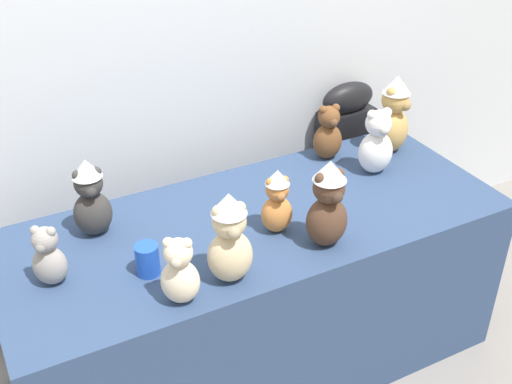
{
  "coord_description": "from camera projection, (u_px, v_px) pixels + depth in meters",
  "views": [
    {
      "loc": [
        -0.94,
        -1.54,
        2.1
      ],
      "look_at": [
        0.0,
        0.25,
        0.85
      ],
      "focal_mm": 45.39,
      "sensor_mm": 36.0,
      "label": 1
    }
  ],
  "objects": [
    {
      "name": "teddy_bear_snow",
      "position": [
        376.0,
        143.0,
        2.68
      ],
      "size": [
        0.16,
        0.14,
        0.29
      ],
      "rotation": [
        0.0,
        0.0,
        -0.13
      ],
      "color": "white",
      "rests_on": "display_table"
    },
    {
      "name": "teddy_bear_charcoal",
      "position": [
        91.0,
        199.0,
        2.28
      ],
      "size": [
        0.15,
        0.13,
        0.3
      ],
      "rotation": [
        0.0,
        0.0,
        -0.09
      ],
      "color": "#383533",
      "rests_on": "display_table"
    },
    {
      "name": "display_table",
      "position": [
        256.0,
        293.0,
        2.63
      ],
      "size": [
        1.92,
        0.78,
        0.73
      ],
      "primitive_type": "cube",
      "color": "navy",
      "rests_on": "ground_plane"
    },
    {
      "name": "teddy_bear_cream",
      "position": [
        180.0,
        272.0,
        1.99
      ],
      "size": [
        0.16,
        0.15,
        0.24
      ],
      "rotation": [
        0.0,
        0.0,
        -0.53
      ],
      "color": "beige",
      "rests_on": "display_table"
    },
    {
      "name": "teddy_bear_ash",
      "position": [
        48.0,
        257.0,
        2.07
      ],
      "size": [
        0.15,
        0.14,
        0.22
      ],
      "rotation": [
        0.0,
        0.0,
        -0.6
      ],
      "color": "gray",
      "rests_on": "display_table"
    },
    {
      "name": "instrument_case",
      "position": [
        342.0,
        170.0,
        3.26
      ],
      "size": [
        0.28,
        0.13,
        0.95
      ],
      "rotation": [
        0.0,
        0.0,
        0.04
      ],
      "color": "black",
      "rests_on": "ground_plane"
    },
    {
      "name": "teddy_bear_chestnut",
      "position": [
        328.0,
        134.0,
        2.79
      ],
      "size": [
        0.14,
        0.12,
        0.25
      ],
      "rotation": [
        0.0,
        0.0,
        -0.12
      ],
      "color": "brown",
      "rests_on": "display_table"
    },
    {
      "name": "wall_back",
      "position": [
        183.0,
        24.0,
        2.62
      ],
      "size": [
        7.0,
        0.08,
        2.6
      ],
      "primitive_type": "cube",
      "color": "silver",
      "rests_on": "ground_plane"
    },
    {
      "name": "teddy_bear_honey",
      "position": [
        394.0,
        115.0,
        2.82
      ],
      "size": [
        0.2,
        0.18,
        0.35
      ],
      "rotation": [
        0.0,
        0.0,
        0.35
      ],
      "color": "tan",
      "rests_on": "display_table"
    },
    {
      "name": "party_cup_blue",
      "position": [
        147.0,
        260.0,
        2.14
      ],
      "size": [
        0.08,
        0.08,
        0.11
      ],
      "primitive_type": "cylinder",
      "color": "blue",
      "rests_on": "display_table"
    },
    {
      "name": "teddy_bear_sand",
      "position": [
        230.0,
        239.0,
        2.05
      ],
      "size": [
        0.17,
        0.15,
        0.33
      ],
      "rotation": [
        0.0,
        0.0,
        -0.16
      ],
      "color": "#CCB78E",
      "rests_on": "display_table"
    },
    {
      "name": "teddy_bear_cocoa",
      "position": [
        328.0,
        204.0,
        2.22
      ],
      "size": [
        0.15,
        0.14,
        0.34
      ],
      "rotation": [
        0.0,
        0.0,
        0.0
      ],
      "color": "#4C3323",
      "rests_on": "display_table"
    },
    {
      "name": "teddy_bear_ginger",
      "position": [
        277.0,
        202.0,
        2.31
      ],
      "size": [
        0.13,
        0.12,
        0.25
      ],
      "rotation": [
        0.0,
        0.0,
        -0.18
      ],
      "color": "#D17F3D",
      "rests_on": "display_table"
    }
  ]
}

